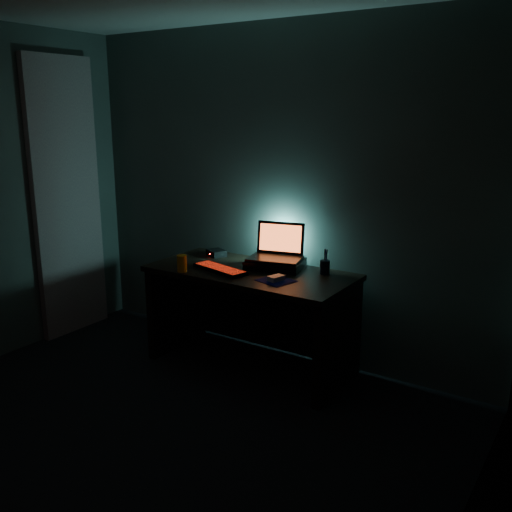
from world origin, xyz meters
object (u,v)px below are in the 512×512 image
at_px(keyboard, 220,269).
at_px(pen_cup, 325,267).
at_px(mouse, 276,278).
at_px(router, 216,253).
at_px(juice_glass, 182,263).
at_px(laptop, 277,250).

xyz_separation_m(keyboard, pen_cup, (0.67, 0.34, 0.04)).
height_order(keyboard, mouse, mouse).
bearing_deg(router, keyboard, -25.01).
distance_m(mouse, juice_glass, 0.71).
distance_m(pen_cup, juice_glass, 1.02).
xyz_separation_m(laptop, router, (-0.56, -0.00, -0.10)).
bearing_deg(router, pen_cup, 24.81).
height_order(laptop, router, laptop).
distance_m(pen_cup, router, 0.95).
xyz_separation_m(mouse, pen_cup, (0.20, 0.33, 0.03)).
distance_m(laptop, juice_glass, 0.71).
relative_size(mouse, router, 0.62).
relative_size(pen_cup, juice_glass, 0.82).
distance_m(laptop, pen_cup, 0.40).
bearing_deg(router, mouse, 0.96).
distance_m(keyboard, router, 0.44).
relative_size(pen_cup, router, 0.55).
distance_m(keyboard, juice_glass, 0.27).
height_order(juice_glass, router, juice_glass).
height_order(mouse, pen_cup, pen_cup).
xyz_separation_m(laptop, juice_glass, (-0.49, -0.50, -0.06)).
bearing_deg(mouse, router, 171.40).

